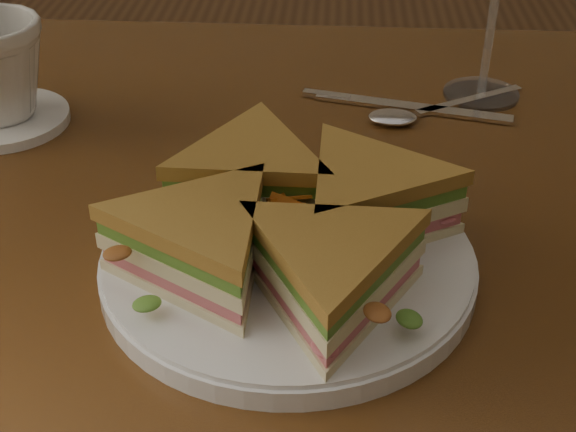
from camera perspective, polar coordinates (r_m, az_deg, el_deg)
The scene contains 7 objects.
table at distance 0.74m, azimuth 3.03°, elevation -5.14°, with size 1.20×0.80×0.75m.
plate at distance 0.59m, azimuth 0.00°, elevation -3.38°, with size 0.27×0.27×0.02m, color white.
sandwich_wedges at distance 0.57m, azimuth 0.00°, elevation -0.42°, with size 0.31×0.31×0.06m.
crisps_mound at distance 0.57m, azimuth -0.00°, elevation -0.75°, with size 0.09×0.09×0.05m, color #BE6018, non-canonical shape.
spoon at distance 0.81m, azimuth 8.79°, elevation 7.19°, with size 0.16×0.10×0.01m.
knife at distance 0.83m, azimuth 7.83°, elevation 7.74°, with size 0.21×0.06×0.00m.
saucer at distance 0.84m, azimuth -19.54°, elevation 6.50°, with size 0.13×0.13×0.01m, color white.
Camera 1 is at (-0.00, -0.57, 1.12)m, focal length 50.00 mm.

